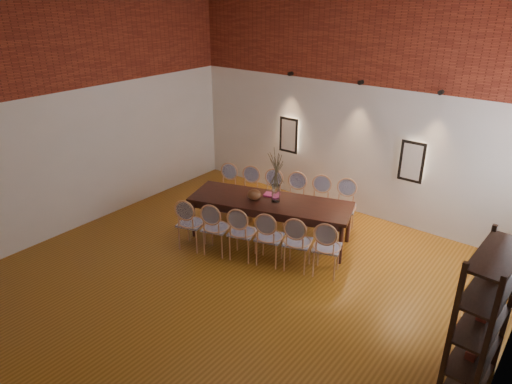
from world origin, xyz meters
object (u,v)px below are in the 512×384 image
Objects in this scene: chair_near_c at (242,232)px; chair_far_f at (344,208)px; chair_far_a at (226,190)px; chair_far_b at (248,194)px; chair_near_e at (298,242)px; chair_near_f at (327,247)px; vase at (276,193)px; chair_far_e at (319,204)px; chair_far_c at (271,197)px; bowl at (254,195)px; shelving_rack at (481,323)px; chair_near_b at (216,227)px; chair_near_d at (270,237)px; book at (272,195)px; chair_near_a at (191,223)px; dining_table at (270,220)px; chair_far_d at (294,200)px.

chair_near_c is 2.01m from chair_far_f.
chair_far_a is 1.00× the size of chair_far_b.
chair_far_f is at bearing 72.33° from chair_near_e.
chair_near_c is 1.00× the size of chair_near_e.
vase is at bearing 145.61° from chair_near_f.
vase reaches higher than chair_near_c.
vase is (-0.35, -0.87, 0.43)m from chair_far_e.
vase is (0.53, -0.59, 0.43)m from chair_far_c.
chair_near_c and chair_far_f have the same top height.
chair_far_b is at bearing 133.69° from chair_near_e.
chair_far_e is (-0.88, 1.24, 0.00)m from chair_near_f.
shelving_rack is at bearing -17.18° from bowl.
chair_near_c is 1.00× the size of chair_far_b.
chair_far_e is (-0.44, 1.38, 0.00)m from chair_near_e.
chair_near_b is 1.00× the size of chair_near_d.
book is (-0.19, 0.15, -0.14)m from vase.
shelving_rack reaches higher than chair_far_f.
chair_near_d is at bearing -61.56° from vase.
bowl is 4.11m from shelving_rack.
chair_near_e is at bearing 141.87° from chair_far_a.
bowl is 0.92× the size of book.
chair_near_a is at bearing -124.70° from bowl.
chair_near_e and chair_far_a have the same top height.
chair_near_f reaches higher than book.
chair_near_a is at bearing -122.60° from book.
chair_far_c is 1.39m from chair_far_f.
chair_far_b and chair_far_f have the same top height.
bowl is (-1.57, 0.21, 0.37)m from chair_near_f.
chair_near_a and chair_far_f have the same top height.
bowl is at bearing 37.45° from chair_near_a.
chair_far_f is 1.67m from bowl.
chair_far_e is (-0.00, 1.52, 0.00)m from chair_near_d.
chair_far_b is 3.92× the size of bowl.
vase is (-1.23, 0.37, 0.43)m from chair_near_f.
chair_near_c and chair_near_e have the same top height.
vase reaches higher than chair_far_b.
chair_far_c is 4.59m from shelving_rack.
chair_near_a is 4.59m from shelving_rack.
book is at bearing 142.06° from vase.
bowl is at bearing 165.31° from shelving_rack.
chair_near_a is at bearing -147.87° from dining_table.
chair_far_d is 0.85m from vase.
chair_near_b is 1.00× the size of chair_far_b.
chair_near_b reaches higher than book.
chair_far_a is 1.00× the size of chair_far_d.
chair_near_b is 1.00× the size of chair_near_f.
shelving_rack reaches higher than chair_near_f.
chair_near_c is 1.00× the size of chair_far_a.
chair_near_b is 1.45m from chair_far_b.
chair_far_d is (-0.00, 0.76, 0.09)m from dining_table.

